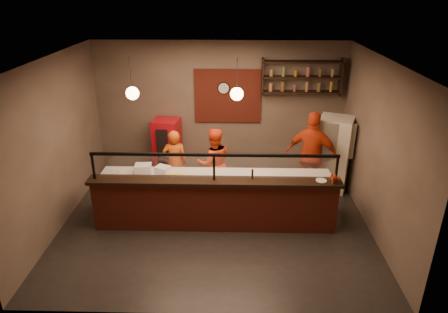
{
  "coord_description": "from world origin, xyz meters",
  "views": [
    {
      "loc": [
        0.36,
        -6.86,
        4.4
      ],
      "look_at": [
        0.17,
        0.3,
        1.27
      ],
      "focal_mm": 32.0,
      "sensor_mm": 36.0,
      "label": 1
    }
  ],
  "objects_px": {
    "cook_mid": "(214,163)",
    "fridge": "(333,154)",
    "cook_right": "(312,155)",
    "condiment_caddy": "(335,180)",
    "pizza_dough": "(260,175)",
    "cook_left": "(175,163)",
    "red_cooler": "(168,147)",
    "pepper_mill": "(252,174)",
    "wall_clock": "(224,88)"
  },
  "relations": [
    {
      "from": "wall_clock",
      "to": "pizza_dough",
      "type": "xyz_separation_m",
      "value": [
        0.79,
        -2.21,
        -1.19
      ]
    },
    {
      "from": "cook_mid",
      "to": "pizza_dough",
      "type": "bearing_deg",
      "value": 126.91
    },
    {
      "from": "cook_mid",
      "to": "fridge",
      "type": "xyz_separation_m",
      "value": [
        2.67,
        0.47,
        0.05
      ]
    },
    {
      "from": "cook_mid",
      "to": "pepper_mill",
      "type": "distance_m",
      "value": 1.5
    },
    {
      "from": "cook_left",
      "to": "red_cooler",
      "type": "relative_size",
      "value": 1.07
    },
    {
      "from": "wall_clock",
      "to": "cook_mid",
      "type": "height_order",
      "value": "wall_clock"
    },
    {
      "from": "cook_mid",
      "to": "condiment_caddy",
      "type": "bearing_deg",
      "value": 134.17
    },
    {
      "from": "red_cooler",
      "to": "pepper_mill",
      "type": "bearing_deg",
      "value": -40.98
    },
    {
      "from": "fridge",
      "to": "condiment_caddy",
      "type": "relative_size",
      "value": 10.42
    },
    {
      "from": "condiment_caddy",
      "to": "pepper_mill",
      "type": "height_order",
      "value": "pepper_mill"
    },
    {
      "from": "condiment_caddy",
      "to": "pepper_mill",
      "type": "distance_m",
      "value": 1.5
    },
    {
      "from": "cook_left",
      "to": "pepper_mill",
      "type": "distance_m",
      "value": 2.16
    },
    {
      "from": "fridge",
      "to": "cook_left",
      "type": "bearing_deg",
      "value": -152.47
    },
    {
      "from": "fridge",
      "to": "red_cooler",
      "type": "xyz_separation_m",
      "value": [
        -3.87,
        0.67,
        -0.15
      ]
    },
    {
      "from": "wall_clock",
      "to": "pizza_dough",
      "type": "height_order",
      "value": "wall_clock"
    },
    {
      "from": "wall_clock",
      "to": "fridge",
      "type": "distance_m",
      "value": 2.96
    },
    {
      "from": "condiment_caddy",
      "to": "cook_mid",
      "type": "bearing_deg",
      "value": 149.0
    },
    {
      "from": "cook_left",
      "to": "fridge",
      "type": "distance_m",
      "value": 3.56
    },
    {
      "from": "pizza_dough",
      "to": "pepper_mill",
      "type": "xyz_separation_m",
      "value": [
        -0.19,
        -0.47,
        0.25
      ]
    },
    {
      "from": "fridge",
      "to": "pepper_mill",
      "type": "bearing_deg",
      "value": -116.32
    },
    {
      "from": "cook_mid",
      "to": "cook_right",
      "type": "bearing_deg",
      "value": 167.88
    },
    {
      "from": "wall_clock",
      "to": "pizza_dough",
      "type": "distance_m",
      "value": 2.63
    },
    {
      "from": "cook_mid",
      "to": "pepper_mill",
      "type": "height_order",
      "value": "cook_mid"
    },
    {
      "from": "cook_mid",
      "to": "red_cooler",
      "type": "bearing_deg",
      "value": -58.45
    },
    {
      "from": "pizza_dough",
      "to": "condiment_caddy",
      "type": "distance_m",
      "value": 1.46
    },
    {
      "from": "cook_left",
      "to": "red_cooler",
      "type": "bearing_deg",
      "value": -78.95
    },
    {
      "from": "cook_left",
      "to": "cook_right",
      "type": "relative_size",
      "value": 0.78
    },
    {
      "from": "cook_mid",
      "to": "red_cooler",
      "type": "height_order",
      "value": "cook_mid"
    },
    {
      "from": "cook_left",
      "to": "condiment_caddy",
      "type": "bearing_deg",
      "value": 148.17
    },
    {
      "from": "wall_clock",
      "to": "pepper_mill",
      "type": "relative_size",
      "value": 1.65
    },
    {
      "from": "pizza_dough",
      "to": "pepper_mill",
      "type": "bearing_deg",
      "value": -111.59
    },
    {
      "from": "red_cooler",
      "to": "pizza_dough",
      "type": "distance_m",
      "value": 2.88
    },
    {
      "from": "fridge",
      "to": "cook_mid",
      "type": "bearing_deg",
      "value": -148.23
    },
    {
      "from": "cook_left",
      "to": "red_cooler",
      "type": "height_order",
      "value": "cook_left"
    },
    {
      "from": "cook_right",
      "to": "condiment_caddy",
      "type": "bearing_deg",
      "value": 117.65
    },
    {
      "from": "pizza_dough",
      "to": "red_cooler",
      "type": "bearing_deg",
      "value": 138.66
    },
    {
      "from": "red_cooler",
      "to": "pizza_dough",
      "type": "bearing_deg",
      "value": -32.14
    },
    {
      "from": "fridge",
      "to": "condiment_caddy",
      "type": "bearing_deg",
      "value": -80.49
    },
    {
      "from": "pizza_dough",
      "to": "cook_left",
      "type": "bearing_deg",
      "value": 154.5
    },
    {
      "from": "cook_mid",
      "to": "pepper_mill",
      "type": "xyz_separation_m",
      "value": [
        0.78,
        -1.23,
        0.35
      ]
    },
    {
      "from": "red_cooler",
      "to": "wall_clock",
      "type": "bearing_deg",
      "value": 21.94
    },
    {
      "from": "cook_right",
      "to": "pizza_dough",
      "type": "distance_m",
      "value": 1.45
    },
    {
      "from": "cook_left",
      "to": "cook_mid",
      "type": "relative_size",
      "value": 0.94
    },
    {
      "from": "wall_clock",
      "to": "fridge",
      "type": "xyz_separation_m",
      "value": [
        2.5,
        -0.98,
        -1.25
      ]
    },
    {
      "from": "cook_left",
      "to": "cook_mid",
      "type": "xyz_separation_m",
      "value": [
        0.87,
        -0.11,
        0.05
      ]
    },
    {
      "from": "wall_clock",
      "to": "cook_right",
      "type": "height_order",
      "value": "wall_clock"
    },
    {
      "from": "cook_left",
      "to": "cook_right",
      "type": "distance_m",
      "value": 3.0
    },
    {
      "from": "condiment_caddy",
      "to": "wall_clock",
      "type": "bearing_deg",
      "value": 126.71
    },
    {
      "from": "cook_right",
      "to": "red_cooler",
      "type": "distance_m",
      "value": 3.49
    },
    {
      "from": "pepper_mill",
      "to": "wall_clock",
      "type": "bearing_deg",
      "value": 102.72
    }
  ]
}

